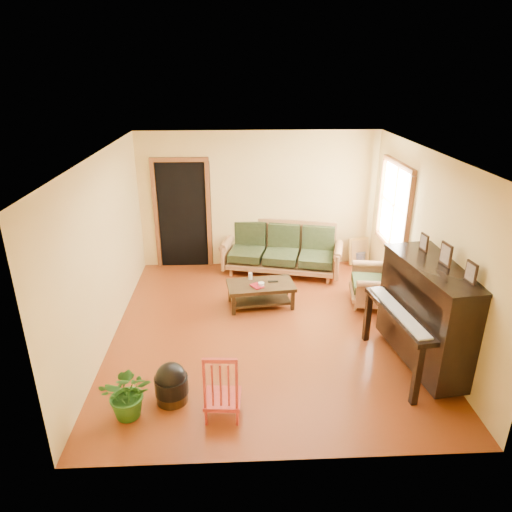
{
  "coord_description": "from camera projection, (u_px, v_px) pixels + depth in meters",
  "views": [
    {
      "loc": [
        -0.44,
        -5.91,
        3.62
      ],
      "look_at": [
        -0.15,
        0.2,
        1.1
      ],
      "focal_mm": 32.0,
      "sensor_mm": 36.0,
      "label": 1
    }
  ],
  "objects": [
    {
      "name": "floor",
      "position": [
        267.0,
        328.0,
        6.86
      ],
      "size": [
        5.0,
        5.0,
        0.0
      ],
      "primitive_type": "plane",
      "color": "#5F230C",
      "rests_on": "ground"
    },
    {
      "name": "doorway",
      "position": [
        183.0,
        216.0,
        8.7
      ],
      "size": [
        1.08,
        0.16,
        2.05
      ],
      "primitive_type": "cube",
      "color": "black",
      "rests_on": "floor"
    },
    {
      "name": "window",
      "position": [
        394.0,
        206.0,
        7.59
      ],
      "size": [
        0.12,
        1.36,
        1.46
      ],
      "primitive_type": "cube",
      "color": "white",
      "rests_on": "right_wall"
    },
    {
      "name": "sofa",
      "position": [
        281.0,
        250.0,
        8.57
      ],
      "size": [
        2.34,
        1.42,
        0.94
      ],
      "primitive_type": "cube",
      "rotation": [
        0.0,
        0.0,
        -0.25
      ],
      "color": "#8F5C34",
      "rests_on": "floor"
    },
    {
      "name": "coffee_table",
      "position": [
        261.0,
        295.0,
        7.46
      ],
      "size": [
        1.14,
        0.71,
        0.39
      ],
      "primitive_type": "cube",
      "rotation": [
        0.0,
        0.0,
        0.12
      ],
      "color": "black",
      "rests_on": "floor"
    },
    {
      "name": "armchair",
      "position": [
        374.0,
        279.0,
        7.46
      ],
      "size": [
        0.95,
        0.99,
        0.87
      ],
      "primitive_type": "cube",
      "rotation": [
        0.0,
        0.0,
        -0.16
      ],
      "color": "#8F5C34",
      "rests_on": "floor"
    },
    {
      "name": "piano",
      "position": [
        431.0,
        317.0,
        5.77
      ],
      "size": [
        1.16,
        1.72,
        1.42
      ],
      "primitive_type": "cube",
      "rotation": [
        0.0,
        0.0,
        0.14
      ],
      "color": "black",
      "rests_on": "floor"
    },
    {
      "name": "footstool",
      "position": [
        172.0,
        387.0,
        5.31
      ],
      "size": [
        0.49,
        0.49,
        0.37
      ],
      "primitive_type": "cylinder",
      "rotation": [
        0.0,
        0.0,
        0.32
      ],
      "color": "black",
      "rests_on": "floor"
    },
    {
      "name": "red_chair",
      "position": [
        222.0,
        383.0,
        5.0
      ],
      "size": [
        0.43,
        0.46,
        0.86
      ],
      "primitive_type": "cube",
      "rotation": [
        0.0,
        0.0,
        -0.07
      ],
      "color": "maroon",
      "rests_on": "floor"
    },
    {
      "name": "leaning_frame",
      "position": [
        359.0,
        251.0,
        9.01
      ],
      "size": [
        0.44,
        0.2,
        0.57
      ],
      "primitive_type": "cube",
      "rotation": [
        0.0,
        0.0,
        0.25
      ],
      "color": "gold",
      "rests_on": "floor"
    },
    {
      "name": "ceramic_crock",
      "position": [
        360.0,
        258.0,
        9.06
      ],
      "size": [
        0.26,
        0.26,
        0.27
      ],
      "primitive_type": "cylinder",
      "rotation": [
        0.0,
        0.0,
        0.23
      ],
      "color": "#2D4089",
      "rests_on": "floor"
    },
    {
      "name": "potted_plant",
      "position": [
        129.0,
        392.0,
        5.02
      ],
      "size": [
        0.56,
        0.49,
        0.63
      ],
      "primitive_type": "imported",
      "rotation": [
        0.0,
        0.0,
        -0.0
      ],
      "color": "#265C1A",
      "rests_on": "floor"
    },
    {
      "name": "book",
      "position": [
        253.0,
        287.0,
        7.24
      ],
      "size": [
        0.25,
        0.27,
        0.02
      ],
      "primitive_type": "imported",
      "rotation": [
        0.0,
        0.0,
        0.53
      ],
      "color": "maroon",
      "rests_on": "coffee_table"
    },
    {
      "name": "candle",
      "position": [
        250.0,
        276.0,
        7.53
      ],
      "size": [
        0.07,
        0.07,
        0.11
      ],
      "primitive_type": "cylinder",
      "rotation": [
        0.0,
        0.0,
        -0.08
      ],
      "color": "silver",
      "rests_on": "coffee_table"
    },
    {
      "name": "glass_jar",
      "position": [
        261.0,
        284.0,
        7.29
      ],
      "size": [
        0.11,
        0.11,
        0.07
      ],
      "primitive_type": "cylinder",
      "rotation": [
        0.0,
        0.0,
        0.17
      ],
      "color": "white",
      "rests_on": "coffee_table"
    },
    {
      "name": "remote",
      "position": [
        273.0,
        281.0,
        7.45
      ],
      "size": [
        0.17,
        0.05,
        0.02
      ],
      "primitive_type": "cube",
      "rotation": [
        0.0,
        0.0,
        -0.01
      ],
      "color": "black",
      "rests_on": "coffee_table"
    }
  ]
}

